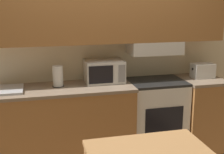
{
  "coord_description": "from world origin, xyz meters",
  "views": [
    {
      "loc": [
        -0.74,
        -3.75,
        1.91
      ],
      "look_at": [
        0.05,
        -0.54,
        1.09
      ],
      "focal_mm": 50.0,
      "sensor_mm": 36.0,
      "label": 1
    }
  ],
  "objects_px": {
    "microwave": "(104,71)",
    "paper_towel_roll": "(58,76)",
    "toaster": "(203,70)",
    "stove_range": "(156,116)"
  },
  "relations": [
    {
      "from": "stove_range",
      "to": "paper_towel_roll",
      "type": "bearing_deg",
      "value": 178.45
    },
    {
      "from": "toaster",
      "to": "paper_towel_roll",
      "type": "xyz_separation_m",
      "value": [
        -1.83,
        0.02,
        0.03
      ]
    },
    {
      "from": "microwave",
      "to": "paper_towel_roll",
      "type": "xyz_separation_m",
      "value": [
        -0.56,
        -0.06,
        -0.01
      ]
    },
    {
      "from": "microwave",
      "to": "toaster",
      "type": "bearing_deg",
      "value": -3.9
    },
    {
      "from": "microwave",
      "to": "paper_towel_roll",
      "type": "relative_size",
      "value": 1.9
    },
    {
      "from": "microwave",
      "to": "toaster",
      "type": "relative_size",
      "value": 1.61
    },
    {
      "from": "toaster",
      "to": "paper_towel_roll",
      "type": "distance_m",
      "value": 1.83
    },
    {
      "from": "stove_range",
      "to": "paper_towel_roll",
      "type": "height_order",
      "value": "paper_towel_roll"
    },
    {
      "from": "stove_range",
      "to": "toaster",
      "type": "relative_size",
      "value": 3.29
    },
    {
      "from": "stove_range",
      "to": "paper_towel_roll",
      "type": "relative_size",
      "value": 3.89
    }
  ]
}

